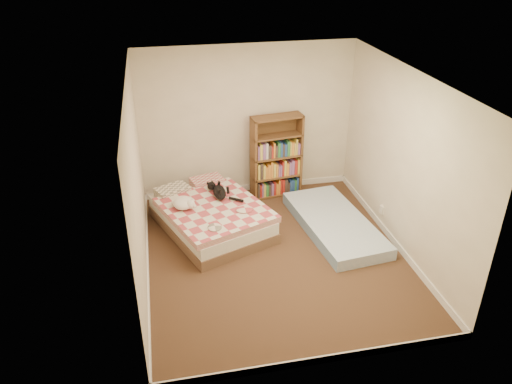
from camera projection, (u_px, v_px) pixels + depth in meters
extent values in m
cube|color=#3F2B1B|center=(275.00, 255.00, 6.95)|extent=(3.50, 4.00, 0.01)
cube|color=white|center=(279.00, 78.00, 5.77)|extent=(3.50, 4.00, 0.01)
cube|color=beige|center=(248.00, 122.00, 8.09)|extent=(3.50, 0.01, 2.50)
cube|color=beige|center=(328.00, 267.00, 4.63)|extent=(3.50, 0.01, 2.50)
cube|color=beige|center=(137.00, 188.00, 6.05)|extent=(0.01, 4.00, 2.50)
cube|color=beige|center=(404.00, 163.00, 6.67)|extent=(0.01, 4.00, 2.50)
cube|color=white|center=(248.00, 187.00, 8.65)|extent=(3.50, 0.02, 0.10)
cube|color=white|center=(320.00, 360.00, 5.21)|extent=(3.50, 0.02, 0.10)
cube|color=white|center=(148.00, 267.00, 6.62)|extent=(0.02, 4.00, 0.10)
cube|color=white|center=(392.00, 238.00, 7.24)|extent=(0.02, 4.00, 0.10)
cube|color=white|center=(382.00, 210.00, 7.46)|extent=(0.03, 0.09, 0.13)
cube|color=brown|center=(211.00, 224.00, 7.53)|extent=(1.84, 2.15, 0.16)
cube|color=silver|center=(211.00, 214.00, 7.45)|extent=(1.80, 2.11, 0.18)
cube|color=#B5434C|center=(210.00, 206.00, 7.38)|extent=(1.78, 1.87, 0.09)
cube|color=slate|center=(186.00, 186.00, 7.91)|extent=(0.58, 0.48, 0.14)
cube|color=#B5434C|center=(224.00, 182.00, 8.01)|extent=(0.58, 0.48, 0.14)
cube|color=brown|center=(253.00, 158.00, 8.15)|extent=(0.08, 0.28, 1.40)
cube|color=brown|center=(300.00, 154.00, 8.29)|extent=(0.08, 0.28, 1.40)
cube|color=brown|center=(275.00, 153.00, 8.33)|extent=(0.83, 0.13, 1.40)
cube|color=brown|center=(276.00, 193.00, 8.54)|extent=(0.87, 0.38, 0.03)
cube|color=brown|center=(276.00, 156.00, 8.21)|extent=(0.87, 0.38, 0.03)
cube|color=brown|center=(277.00, 117.00, 7.90)|extent=(0.87, 0.38, 0.03)
cube|color=#7EA7D2|center=(334.00, 224.00, 7.51)|extent=(1.12, 2.09, 0.18)
ellipsoid|color=black|center=(220.00, 192.00, 7.53)|extent=(0.35, 0.46, 0.14)
sphere|color=black|center=(217.00, 185.00, 7.72)|extent=(0.17, 0.17, 0.13)
cone|color=black|center=(215.00, 181.00, 7.72)|extent=(0.06, 0.06, 0.05)
cone|color=black|center=(219.00, 180.00, 7.73)|extent=(0.06, 0.06, 0.05)
cylinder|color=black|center=(230.00, 202.00, 7.32)|extent=(0.14, 0.23, 0.05)
ellipsoid|color=white|center=(183.00, 203.00, 7.21)|extent=(0.32, 0.35, 0.16)
sphere|color=white|center=(190.00, 205.00, 7.13)|extent=(0.14, 0.14, 0.13)
sphere|color=white|center=(194.00, 207.00, 7.11)|extent=(0.06, 0.06, 0.06)
sphere|color=white|center=(174.00, 203.00, 7.25)|extent=(0.08, 0.08, 0.07)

